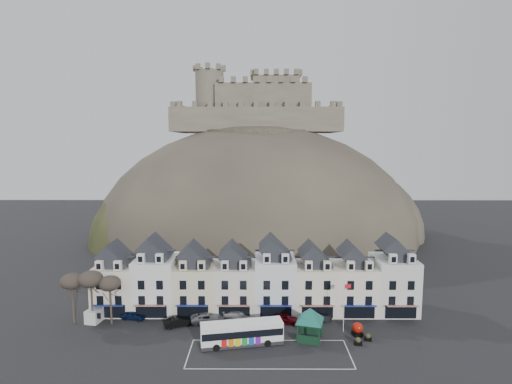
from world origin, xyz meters
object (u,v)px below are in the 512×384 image
car_white (238,317)px  car_navy (133,315)px  white_van (98,313)px  car_silver (207,318)px  bus (242,332)px  bus_shelter (310,315)px  red_buoy (357,329)px  car_charcoal (317,317)px  flagpole (344,304)px  car_maroon (285,319)px  car_black (179,322)px

car_white → car_navy: bearing=112.8°
white_van → car_silver: 18.10m
bus → car_white: 7.81m
bus_shelter → red_buoy: 7.90m
red_buoy → car_white: 18.90m
car_charcoal → red_buoy: bearing=-149.6°
flagpole → car_maroon: 9.94m
red_buoy → bus_shelter: bearing=-170.3°
red_buoy → car_charcoal: red_buoy is taller
car_maroon → car_black: bearing=99.2°
flagpole → car_silver: (-21.31, 3.15, -3.67)m
car_navy → car_maroon: size_ratio=0.92×
red_buoy → car_white: (-18.25, 4.90, -0.33)m
car_navy → car_black: bearing=-95.1°
red_buoy → car_charcoal: size_ratio=0.43×
car_navy → car_charcoal: (30.00, -0.89, 0.06)m
red_buoy → bus: bearing=-170.9°
flagpole → car_silver: size_ratio=1.46×
flagpole → car_navy: bearing=172.9°
car_navy → car_silver: 12.36m
car_navy → car_black: 8.37m
white_van → car_charcoal: white_van is taller
bus → car_white: bus is taller
white_van → car_navy: size_ratio=1.19×
car_black → car_white: 9.39m
flagpole → car_white: size_ratio=1.61×
car_black → car_charcoal: (22.01, 1.61, 0.02)m
white_van → car_navy: (5.75, -0.00, -0.35)m
flagpole → car_charcoal: (-3.63, 3.33, -3.65)m
bus_shelter → bus: bearing=-155.5°
car_black → car_maroon: car_maroon is taller
flagpole → car_silver: 21.85m
flagpole → bus_shelter: bearing=-156.2°
red_buoy → flagpole: size_ratio=0.26×
car_navy → car_charcoal: car_charcoal is taller
flagpole → car_navy: flagpole is taller
bus → car_white: (-1.00, 7.67, -1.13)m
bus → car_charcoal: 13.94m
bus → red_buoy: bus is taller
red_buoy → car_black: size_ratio=0.44×
car_black → car_navy: bearing=49.5°
flagpole → car_maroon: bearing=162.8°
car_navy → car_silver: size_ratio=0.78×
car_navy → car_white: (17.16, -0.50, -0.01)m
bus → bus_shelter: 10.22m
red_buoy → car_white: size_ratio=0.42×
white_van → car_silver: (18.07, -1.07, -0.31)m
car_silver → flagpole: bearing=-109.3°
bus → car_black: 11.69m
bus_shelter → car_black: 20.74m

